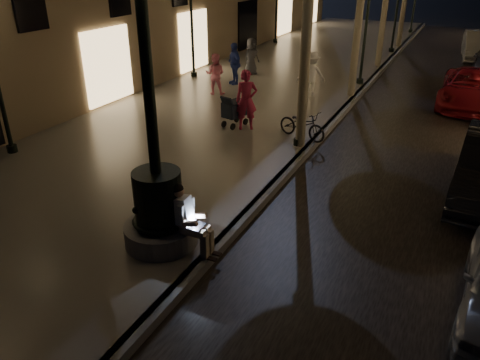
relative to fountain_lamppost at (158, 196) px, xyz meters
The scene contains 18 objects.
ground 13.09m from the fountain_lamppost, 85.60° to the left, with size 120.00×120.00×0.00m, color black.
cobble_lane 13.65m from the fountain_lamppost, 72.90° to the left, with size 6.00×45.00×0.02m, color black.
promenade 13.39m from the fountain_lamppost, 102.99° to the left, with size 8.00×45.00×0.20m, color slate.
curb_strip 13.09m from the fountain_lamppost, 85.60° to the left, with size 0.25×45.00×0.20m, color #59595B.
fountain_lamppost is the anchor object (origin of this frame).
seated_man_laptop 0.68m from the fountain_lamppost, ahead, with size 0.99×0.33×1.36m.
lamp_curb_a 6.37m from the fountain_lamppost, 83.35° to the left, with size 0.36×0.36×4.81m.
lamp_curb_b 14.16m from the fountain_lamppost, 87.14° to the left, with size 0.36×0.36×4.81m.
lamp_left_b 13.75m from the fountain_lamppost, 118.07° to the left, with size 0.36×0.36×4.81m.
stroller 6.91m from the fountain_lamppost, 104.40° to the left, with size 0.66×1.14×1.15m.
car_third 14.05m from the fountain_lamppost, 68.74° to the left, with size 2.22×4.83×1.34m, color maroon.
car_fifth 23.43m from the fountain_lamppost, 77.26° to the left, with size 1.56×4.47×1.47m, color #A3A49E.
pedestrian_red 6.76m from the fountain_lamppost, 100.88° to the left, with size 0.68×0.45×1.87m, color #AE2244.
pedestrian_pink 10.63m from the fountain_lamppost, 112.70° to the left, with size 0.77×0.60×1.59m, color pink.
pedestrian_white 11.21m from the fountain_lamppost, 93.22° to the left, with size 1.10×0.63×1.70m, color silver.
pedestrian_blue 12.28m from the fountain_lamppost, 109.65° to the left, with size 1.01×0.42×1.73m, color navy.
pedestrian_dark 14.19m from the fountain_lamppost, 107.36° to the left, with size 0.79×0.52×1.62m, color #37383D.
bicycle 6.63m from the fountain_lamppost, 84.79° to the left, with size 0.57×1.63×0.86m, color black.
Camera 1 is at (3.68, -4.24, 5.25)m, focal length 35.00 mm.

